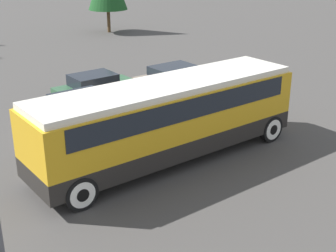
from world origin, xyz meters
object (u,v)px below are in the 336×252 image
Objects in this scene: parked_car_mid at (82,108)px; parked_car_far at (176,79)px; tour_bus at (170,114)px; parked_car_near at (96,87)px.

parked_car_mid is 0.99× the size of parked_car_far.
parked_car_far is (6.02, 1.05, 0.04)m from parked_car_mid.
parked_car_near is (1.20, 7.62, -1.10)m from tour_bus.
parked_car_mid is at bearing -170.11° from parked_car_far.
tour_bus is 2.52× the size of parked_car_near.
tour_bus is at bearing -129.68° from parked_car_far.
tour_bus is 5.42m from parked_car_mid.
parked_car_near is 4.24m from parked_car_far.
parked_car_far reaches higher than parked_car_near.
parked_car_mid is at bearing 98.61° from tour_bus.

